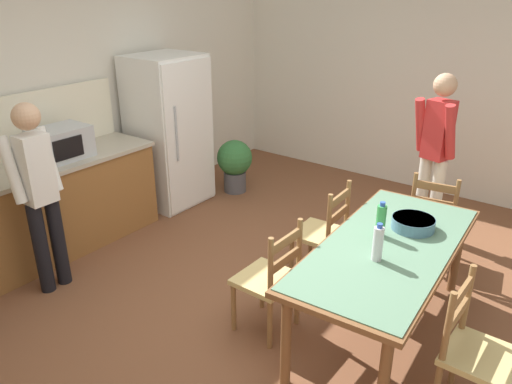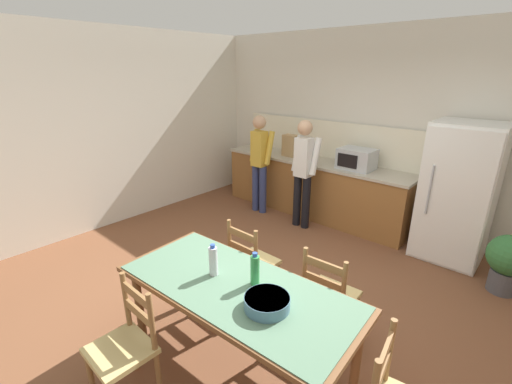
# 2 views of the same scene
# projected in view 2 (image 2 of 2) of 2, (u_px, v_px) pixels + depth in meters

# --- Properties ---
(ground_plane) EXTENTS (8.32, 8.32, 0.00)m
(ground_plane) POSITION_uv_depth(u_px,v_px,m) (282.00, 302.00, 3.59)
(ground_plane) COLOR brown
(wall_back) EXTENTS (6.52, 0.12, 2.90)m
(wall_back) POSITION_uv_depth(u_px,v_px,m) (396.00, 132.00, 4.97)
(wall_back) COLOR silver
(wall_back) RESTS_ON ground
(wall_left) EXTENTS (0.12, 5.20, 2.90)m
(wall_left) POSITION_uv_depth(u_px,v_px,m) (112.00, 130.00, 5.14)
(wall_left) COLOR silver
(wall_left) RESTS_ON ground
(kitchen_counter) EXTENTS (3.22, 0.66, 0.92)m
(kitchen_counter) POSITION_uv_depth(u_px,v_px,m) (312.00, 187.00, 5.68)
(kitchen_counter) COLOR brown
(kitchen_counter) RESTS_ON ground
(counter_splashback) EXTENTS (3.18, 0.03, 0.60)m
(counter_splashback) POSITION_uv_depth(u_px,v_px,m) (325.00, 139.00, 5.64)
(counter_splashback) COLOR #EFE8CB
(counter_splashback) RESTS_ON kitchen_counter
(refrigerator) EXTENTS (0.78, 0.73, 1.74)m
(refrigerator) POSITION_uv_depth(u_px,v_px,m) (458.00, 193.00, 4.20)
(refrigerator) COLOR white
(refrigerator) RESTS_ON ground
(microwave) EXTENTS (0.50, 0.39, 0.30)m
(microwave) POSITION_uv_depth(u_px,v_px,m) (357.00, 159.00, 5.00)
(microwave) COLOR #B2B7BC
(microwave) RESTS_ON kitchen_counter
(paper_bag) EXTENTS (0.24, 0.16, 0.36)m
(paper_bag) POSITION_uv_depth(u_px,v_px,m) (290.00, 146.00, 5.73)
(paper_bag) COLOR tan
(paper_bag) RESTS_ON kitchen_counter
(dining_table) EXTENTS (1.98, 0.95, 0.75)m
(dining_table) POSITION_uv_depth(u_px,v_px,m) (237.00, 294.00, 2.64)
(dining_table) COLOR brown
(dining_table) RESTS_ON ground
(bottle_near_centre) EXTENTS (0.07, 0.07, 0.27)m
(bottle_near_centre) POSITION_uv_depth(u_px,v_px,m) (213.00, 261.00, 2.71)
(bottle_near_centre) COLOR silver
(bottle_near_centre) RESTS_ON dining_table
(bottle_off_centre) EXTENTS (0.07, 0.07, 0.27)m
(bottle_off_centre) POSITION_uv_depth(u_px,v_px,m) (255.00, 270.00, 2.59)
(bottle_off_centre) COLOR green
(bottle_off_centre) RESTS_ON dining_table
(serving_bowl) EXTENTS (0.32, 0.32, 0.09)m
(serving_bowl) POSITION_uv_depth(u_px,v_px,m) (267.00, 302.00, 2.35)
(serving_bowl) COLOR slate
(serving_bowl) RESTS_ON dining_table
(chair_side_near_left) EXTENTS (0.43, 0.41, 0.91)m
(chair_side_near_left) POSITION_uv_depth(u_px,v_px,m) (125.00, 346.00, 2.44)
(chair_side_near_left) COLOR olive
(chair_side_near_left) RESTS_ON ground
(chair_side_far_left) EXTENTS (0.43, 0.41, 0.91)m
(chair_side_far_left) POSITION_uv_depth(u_px,v_px,m) (251.00, 262.00, 3.50)
(chair_side_far_left) COLOR olive
(chair_side_far_left) RESTS_ON ground
(chair_side_far_right) EXTENTS (0.44, 0.42, 0.91)m
(chair_side_far_right) POSITION_uv_depth(u_px,v_px,m) (329.00, 296.00, 2.99)
(chair_side_far_right) COLOR olive
(chair_side_far_right) RESTS_ON ground
(person_at_sink) EXTENTS (0.41, 0.28, 1.63)m
(person_at_sink) POSITION_uv_depth(u_px,v_px,m) (260.00, 159.00, 5.61)
(person_at_sink) COLOR navy
(person_at_sink) RESTS_ON ground
(person_at_counter) EXTENTS (0.41, 0.28, 1.64)m
(person_at_counter) POSITION_uv_depth(u_px,v_px,m) (303.00, 169.00, 5.05)
(person_at_counter) COLOR black
(person_at_counter) RESTS_ON ground
(potted_plant) EXTENTS (0.44, 0.44, 0.67)m
(potted_plant) POSITION_uv_depth(u_px,v_px,m) (509.00, 260.00, 3.65)
(potted_plant) COLOR #4C4C51
(potted_plant) RESTS_ON ground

